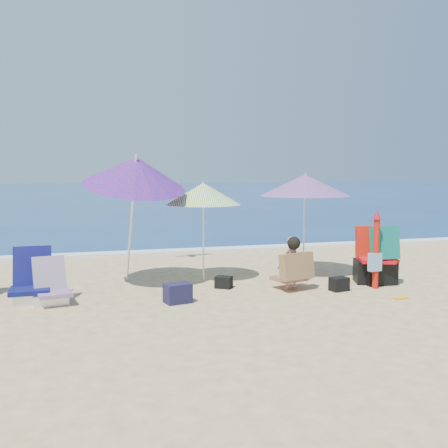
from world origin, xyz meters
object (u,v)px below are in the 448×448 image
object	(u,v)px
chair_navy	(33,288)
camp_chair_right	(378,263)
umbrella_striped	(203,194)
furled_umbrella	(376,246)
umbrella_blue	(135,172)
camp_chair_left	(371,266)
person_center	(293,264)
umbrella_turquoise	(305,185)
chair_rainbow	(51,291)

from	to	relation	value
chair_navy	camp_chair_right	world-z (taller)	camp_chair_right
umbrella_striped	furled_umbrella	distance (m)	3.14
umbrella_striped	chair_navy	world-z (taller)	umbrella_striped
umbrella_blue	camp_chair_left	distance (m)	4.50
camp_chair_left	chair_navy	bearing A→B (deg)	178.01
umbrella_blue	person_center	bearing A→B (deg)	-20.82
umbrella_blue	person_center	xyz separation A→B (m)	(2.50, -0.95, -1.54)
chair_navy	camp_chair_right	distance (m)	5.80
umbrella_striped	camp_chair_right	xyz separation A→B (m)	(2.93, -1.08, -1.21)
umbrella_turquoise	furled_umbrella	xyz separation A→B (m)	(0.73, -1.32, -1.00)
camp_chair_right	person_center	xyz separation A→B (m)	(-1.65, -0.03, 0.06)
chair_rainbow	umbrella_blue	bearing A→B (deg)	29.42
umbrella_blue	chair_navy	size ratio (longest dim) A/B	2.96
umbrella_blue	camp_chair_right	world-z (taller)	umbrella_blue
person_center	furled_umbrella	bearing A→B (deg)	-11.19
umbrella_turquoise	umbrella_blue	size ratio (longest dim) A/B	0.81
umbrella_turquoise	person_center	distance (m)	1.80
chair_rainbow	camp_chair_left	size ratio (longest dim) A/B	0.73
camp_chair_right	umbrella_blue	bearing A→B (deg)	167.55
umbrella_blue	furled_umbrella	size ratio (longest dim) A/B	1.80
furled_umbrella	person_center	size ratio (longest dim) A/B	1.47
furled_umbrella	camp_chair_left	size ratio (longest dim) A/B	1.33
chair_rainbow	camp_chair_right	bearing A→B (deg)	-1.41
umbrella_turquoise	camp_chair_right	size ratio (longest dim) A/B	1.87
chair_navy	person_center	world-z (taller)	person_center
camp_chair_left	person_center	world-z (taller)	camp_chair_left
umbrella_blue	person_center	distance (m)	3.09
camp_chair_right	furled_umbrella	bearing A→B (deg)	-127.60
umbrella_striped	chair_navy	xyz separation A→B (m)	(-2.86, -0.76, -1.37)
umbrella_turquoise	camp_chair_left	size ratio (longest dim) A/B	1.95
furled_umbrella	camp_chair_left	world-z (taller)	furled_umbrella
chair_navy	chair_rainbow	xyz separation A→B (m)	(0.26, -0.18, -0.03)
umbrella_turquoise	person_center	world-z (taller)	umbrella_turquoise
umbrella_striped	camp_chair_right	bearing A→B (deg)	-20.17
umbrella_turquoise	umbrella_striped	world-z (taller)	umbrella_turquoise
chair_rainbow	camp_chair_left	bearing A→B (deg)	-0.24
umbrella_blue	person_center	world-z (taller)	umbrella_blue
person_center	chair_navy	bearing A→B (deg)	175.22
umbrella_striped	person_center	size ratio (longest dim) A/B	2.00
furled_umbrella	chair_navy	bearing A→B (deg)	173.58
umbrella_turquoise	person_center	bearing A→B (deg)	-122.94
umbrella_striped	chair_navy	size ratio (longest dim) A/B	2.22
umbrella_blue	umbrella_turquoise	bearing A→B (deg)	1.73
umbrella_striped	camp_chair_left	size ratio (longest dim) A/B	1.81
chair_rainbow	camp_chair_right	xyz separation A→B (m)	(5.53, -0.14, 0.20)
umbrella_blue	chair_rainbow	distance (m)	2.40
furled_umbrella	chair_rainbow	distance (m)	5.34
chair_navy	chair_rainbow	distance (m)	0.32
umbrella_striped	umbrella_blue	bearing A→B (deg)	-172.53
chair_navy	furled_umbrella	bearing A→B (deg)	-6.42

